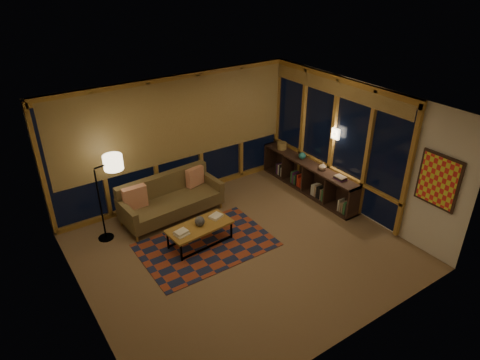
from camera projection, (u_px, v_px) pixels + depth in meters
floor at (242, 250)px, 7.85m from camera, size 5.50×5.00×0.01m
ceiling at (243, 109)px, 6.57m from camera, size 5.50×5.00×0.01m
walls at (242, 186)px, 7.21m from camera, size 5.51×5.01×2.70m
window_wall_back at (177, 140)px, 8.99m from camera, size 5.30×0.16×2.60m
window_wall_right at (331, 140)px, 8.97m from camera, size 0.16×3.70×2.60m
wall_art at (438, 181)px, 7.15m from camera, size 0.06×0.74×0.94m
wall_sconce at (336, 134)px, 8.74m from camera, size 0.12×0.18×0.22m
sofa at (172, 199)px, 8.65m from camera, size 2.10×0.98×0.84m
pillow_left at (135, 197)px, 8.26m from camera, size 0.47×0.16×0.46m
pillow_right at (195, 177)px, 9.05m from camera, size 0.43×0.23×0.41m
area_rug at (206, 245)px, 7.97m from camera, size 2.40×1.60×0.01m
coffee_table at (200, 235)px, 7.93m from camera, size 1.25×0.65×0.40m
book_stack_a at (181, 233)px, 7.58m from camera, size 0.26×0.22×0.07m
book_stack_b at (216, 217)px, 8.06m from camera, size 0.26×0.23×0.04m
ceramic_pot at (200, 221)px, 7.81m from camera, size 0.21×0.21×0.18m
floor_lamp at (100, 201)px, 7.79m from camera, size 0.60×0.45×1.63m
bookshelf at (308, 177)px, 9.64m from camera, size 0.40×2.79×0.70m
basket at (282, 146)px, 10.12m from camera, size 0.28×0.28×0.16m
teal_bowl at (302, 156)px, 9.62m from camera, size 0.18×0.18×0.16m
vase at (323, 166)px, 9.14m from camera, size 0.19×0.19×0.18m
shelf_book_stack at (340, 178)px, 8.78m from camera, size 0.20×0.26×0.07m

